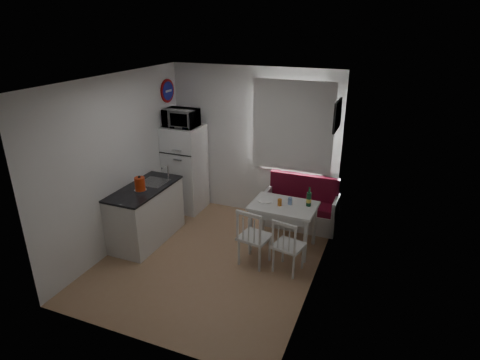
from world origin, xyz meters
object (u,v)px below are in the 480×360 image
object	(u,v)px
fridge	(185,168)
kettle	(140,184)
kitchen_counter	(146,213)
chair_right	(287,242)
microwave	(181,118)
bench	(301,210)
dining_table	(284,210)
wine_bottle	(309,197)
chair_left	(253,232)

from	to	relation	value
fridge	kettle	distance (m)	1.42
kitchen_counter	fridge	world-z (taller)	fridge
kettle	chair_right	bearing A→B (deg)	1.76
fridge	microwave	xyz separation A→B (m)	(0.00, -0.05, 0.94)
bench	dining_table	size ratio (longest dim) A/B	1.25
fridge	microwave	distance (m)	0.94
fridge	kettle	xyz separation A→B (m)	(0.03, -1.40, 0.24)
kettle	wine_bottle	distance (m)	2.51
dining_table	chair_left	world-z (taller)	chair_left
chair_left	chair_right	xyz separation A→B (m)	(0.50, 0.01, -0.04)
kettle	kitchen_counter	bearing A→B (deg)	107.72
chair_right	microwave	bearing A→B (deg)	162.07
fridge	microwave	world-z (taller)	microwave
bench	chair_left	size ratio (longest dim) A/B	2.60
chair_left	chair_right	bearing A→B (deg)	9.71
kitchen_counter	kettle	distance (m)	0.59
bench	chair_left	world-z (taller)	bench
bench	microwave	xyz separation A→B (m)	(-2.13, -0.16, 1.43)
microwave	fridge	bearing A→B (deg)	90.00
wine_bottle	microwave	bearing A→B (deg)	167.64
microwave	kettle	xyz separation A→B (m)	(0.03, -1.35, -0.70)
kitchen_counter	bench	size ratio (longest dim) A/B	1.08
microwave	wine_bottle	xyz separation A→B (m)	(2.40, -0.53, -0.85)
chair_right	wine_bottle	world-z (taller)	wine_bottle
bench	chair_right	xyz separation A→B (m)	(0.16, -1.44, 0.22)
chair_right	microwave	size ratio (longest dim) A/B	0.80
dining_table	microwave	xyz separation A→B (m)	(-2.05, 0.63, 1.08)
chair_right	fridge	distance (m)	2.67
bench	microwave	size ratio (longest dim) A/B	2.18
kitchen_counter	chair_left	distance (m)	1.82
microwave	wine_bottle	distance (m)	2.60
kitchen_counter	dining_table	bearing A→B (deg)	15.40
fridge	wine_bottle	distance (m)	2.47
kettle	wine_bottle	world-z (taller)	kettle
kitchen_counter	chair_right	distance (m)	2.32
chair_left	fridge	distance (m)	2.25
chair_right	microwave	xyz separation A→B (m)	(-2.30, 1.28, 1.22)
chair_left	chair_right	distance (m)	0.50
chair_left	kitchen_counter	bearing A→B (deg)	-173.90
kitchen_counter	microwave	bearing A→B (deg)	89.06
kitchen_counter	dining_table	distance (m)	2.15
kitchen_counter	chair_left	size ratio (longest dim) A/B	2.80
chair_right	wine_bottle	distance (m)	0.84
microwave	kitchen_counter	bearing A→B (deg)	-90.94
chair_left	microwave	size ratio (longest dim) A/B	0.84
chair_left	fridge	bearing A→B (deg)	152.35
dining_table	microwave	distance (m)	2.40
kettle	dining_table	bearing A→B (deg)	19.75
bench	fridge	bearing A→B (deg)	-177.09
microwave	bench	bearing A→B (deg)	4.25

